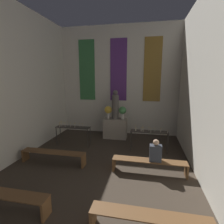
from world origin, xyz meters
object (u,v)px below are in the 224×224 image
(pew_third_left, at_px, (1,197))
(person_seated, at_px, (156,152))
(flower_vase_left, at_px, (108,110))
(flower_vase_right, at_px, (122,111))
(pew_back_left, at_px, (53,154))
(statue, at_px, (115,106))
(pew_third_right, at_px, (150,220))
(altar, at_px, (115,128))
(candle_rack_left, at_px, (73,129))
(pew_back_right, at_px, (149,163))
(candle_rack_right, at_px, (149,134))

(pew_third_left, height_order, person_seated, person_seated)
(flower_vase_left, distance_m, flower_vase_right, 0.70)
(pew_back_left, bearing_deg, statue, 61.86)
(statue, relative_size, pew_back_left, 0.61)
(pew_third_right, xyz_separation_m, person_seated, (0.18, 2.23, 0.40))
(altar, distance_m, candle_rack_left, 2.12)
(candle_rack_left, bearing_deg, flower_vase_right, 33.61)
(statue, xyz_separation_m, pew_back_right, (1.62, -3.03, -1.29))
(candle_rack_right, xyz_separation_m, pew_third_right, (0.00, -3.94, -0.40))
(pew_back_left, bearing_deg, pew_third_left, -90.00)
(candle_rack_left, height_order, person_seated, person_seated)
(flower_vase_left, bearing_deg, flower_vase_right, 0.00)
(flower_vase_right, xyz_separation_m, pew_back_left, (-1.97, -3.03, -1.04))
(statue, distance_m, flower_vase_left, 0.43)
(flower_vase_left, relative_size, candle_rack_right, 0.41)
(statue, distance_m, person_seated, 3.63)
(statue, xyz_separation_m, pew_back_left, (-1.62, -3.03, -1.29))
(statue, distance_m, flower_vase_right, 0.43)
(flower_vase_left, relative_size, pew_back_left, 0.27)
(flower_vase_left, height_order, pew_back_right, flower_vase_left)
(candle_rack_left, xyz_separation_m, pew_third_left, (0.02, -3.94, -0.40))
(pew_third_left, height_order, pew_back_left, same)
(flower_vase_right, relative_size, pew_back_left, 0.27)
(altar, bearing_deg, pew_back_right, -61.86)
(statue, relative_size, flower_vase_right, 2.28)
(altar, bearing_deg, flower_vase_right, 0.00)
(statue, bearing_deg, pew_back_left, -118.14)
(statue, distance_m, candle_rack_left, 2.28)
(flower_vase_left, distance_m, pew_third_left, 5.51)
(pew_back_right, bearing_deg, candle_rack_right, 90.15)
(pew_third_left, xyz_separation_m, person_seated, (3.42, 2.23, 0.40))
(flower_vase_left, height_order, flower_vase_right, same)
(flower_vase_left, bearing_deg, person_seated, -54.65)
(person_seated, bearing_deg, statue, 120.69)
(candle_rack_right, distance_m, pew_back_right, 1.75)
(altar, xyz_separation_m, pew_third_right, (1.62, -5.26, -0.16))
(candle_rack_left, xyz_separation_m, pew_third_right, (3.26, -3.94, -0.40))
(flower_vase_left, height_order, pew_back_left, flower_vase_left)
(altar, distance_m, person_seated, 3.53)
(pew_back_left, bearing_deg, flower_vase_right, 56.95)
(pew_third_left, relative_size, pew_back_left, 1.00)
(pew_third_right, height_order, person_seated, person_seated)
(statue, xyz_separation_m, flower_vase_right, (0.35, 0.00, -0.25))
(candle_rack_right, height_order, person_seated, person_seated)
(person_seated, bearing_deg, pew_third_left, -146.82)
(statue, relative_size, pew_back_right, 0.61)
(altar, xyz_separation_m, pew_third_left, (-1.62, -5.26, -0.16))
(statue, height_order, person_seated, statue)
(pew_third_right, relative_size, person_seated, 3.32)
(statue, height_order, pew_third_right, statue)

